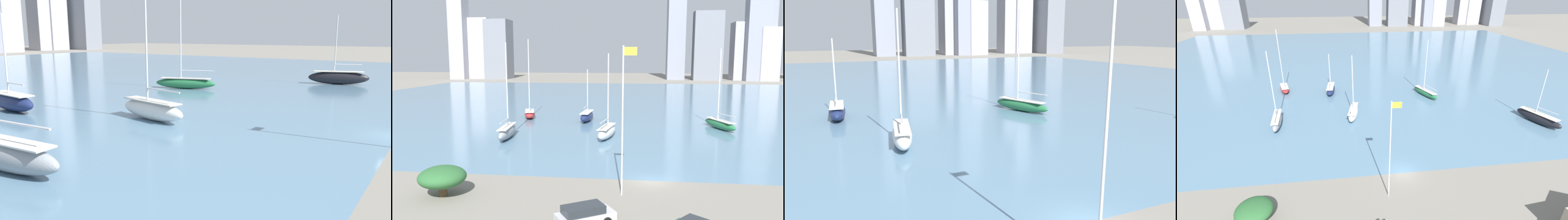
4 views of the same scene
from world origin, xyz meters
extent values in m
plane|color=gray|center=(0.00, 0.00, 0.00)|extent=(500.00, 500.00, 0.00)
cube|color=slate|center=(0.00, 70.00, 0.00)|extent=(180.00, 140.00, 0.00)
cylinder|color=silver|center=(-2.89, -4.31, 6.75)|extent=(0.14, 0.14, 13.51)
cube|color=yellow|center=(-2.27, -4.31, 13.01)|extent=(1.10, 0.03, 0.70)
cylinder|color=#4C3823|center=(-18.96, -6.53, 0.41)|extent=(0.76, 0.76, 0.83)
ellipsoid|color=#285B2D|center=(-18.96, -6.53, 1.79)|extent=(4.23, 4.23, 1.93)
cube|color=#A8A8B2|center=(-87.83, 170.77, 16.81)|extent=(11.07, 8.91, 33.61)
cube|color=slate|center=(-77.03, 170.40, 16.28)|extent=(12.79, 13.22, 32.57)
cube|color=slate|center=(36.30, 169.80, 17.80)|extent=(14.59, 8.55, 35.61)
cube|color=#9E9EA8|center=(57.48, 173.75, 15.08)|extent=(15.67, 11.06, 30.17)
cube|color=#9E9EA8|center=(65.89, 166.72, 13.49)|extent=(9.31, 8.98, 26.99)
ellipsoid|color=gray|center=(-21.27, 18.14, 0.94)|extent=(2.50, 8.97, 1.88)
cube|color=silver|center=(-21.27, 18.14, 1.83)|extent=(2.05, 7.35, 0.10)
cube|color=#2D2D33|center=(-21.27, 18.14, 0.43)|extent=(0.30, 1.60, 0.84)
cylinder|color=silver|center=(-21.33, 18.80, 8.26)|extent=(0.18, 0.18, 12.76)
cylinder|color=silver|center=(-21.12, 16.48, 2.98)|extent=(0.55, 4.64, 0.14)
ellipsoid|color=#236B3D|center=(13.11, 29.77, 0.79)|extent=(4.73, 9.19, 1.58)
cube|color=#BCB7AD|center=(13.11, 29.77, 1.53)|extent=(3.87, 7.53, 0.10)
cube|color=#2D2D33|center=(13.11, 29.77, 0.36)|extent=(0.71, 1.60, 0.71)
cylinder|color=silver|center=(12.88, 30.41, 7.76)|extent=(0.18, 0.18, 12.35)
cylinder|color=silver|center=(13.73, 28.07, 2.68)|extent=(1.84, 4.74, 0.14)
ellipsoid|color=#B72828|center=(-23.06, 37.57, 0.76)|extent=(3.79, 6.98, 1.52)
cube|color=silver|center=(-23.06, 37.57, 1.47)|extent=(3.11, 5.72, 0.10)
cube|color=#2D2D33|center=(-23.06, 37.57, 0.35)|extent=(0.47, 1.20, 0.68)
cylinder|color=silver|center=(-23.19, 38.05, 8.74)|extent=(0.18, 0.18, 14.43)
cylinder|color=silver|center=(-22.86, 36.84, 2.62)|extent=(0.80, 2.46, 0.14)
ellipsoid|color=black|center=(31.02, 12.18, 1.06)|extent=(4.84, 9.43, 2.11)
cube|color=beige|center=(31.02, 12.18, 2.06)|extent=(3.96, 7.73, 0.10)
cube|color=#2D2D33|center=(31.02, 12.18, 0.48)|extent=(0.70, 1.64, 0.95)
cylinder|color=silver|center=(30.79, 12.84, 6.54)|extent=(0.18, 0.18, 8.86)
cylinder|color=silver|center=(31.47, 10.88, 3.21)|extent=(1.49, 3.96, 0.14)
ellipsoid|color=white|center=(-5.93, 20.02, 0.93)|extent=(3.29, 8.45, 1.84)
cube|color=#BCB7AD|center=(-5.93, 20.02, 1.80)|extent=(2.70, 6.93, 0.10)
cube|color=#2D2D33|center=(-5.93, 20.02, 0.42)|extent=(0.42, 1.49, 0.83)
cylinder|color=silver|center=(-5.81, 20.63, 7.42)|extent=(0.18, 0.18, 11.14)
cylinder|color=silver|center=(-6.21, 18.44, 2.95)|extent=(0.94, 4.41, 0.14)
ellipsoid|color=#19234C|center=(-10.88, 35.02, 0.93)|extent=(2.59, 7.94, 1.84)
cube|color=silver|center=(-10.88, 35.02, 1.80)|extent=(2.13, 6.51, 0.10)
cube|color=#2D2D33|center=(-10.88, 35.02, 0.42)|extent=(0.26, 1.41, 0.83)
cylinder|color=silver|center=(-10.84, 35.61, 5.97)|extent=(0.18, 0.18, 8.24)
cylinder|color=silver|center=(-10.96, 33.96, 2.95)|extent=(0.39, 3.30, 0.14)
camera|label=1|loc=(-32.73, -3.06, 7.86)|focal=35.00mm
camera|label=2|loc=(-1.99, -37.85, 12.57)|focal=35.00mm
camera|label=3|loc=(-13.64, -15.85, 10.63)|focal=35.00mm
camera|label=4|loc=(-8.48, -30.35, 24.67)|focal=24.00mm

